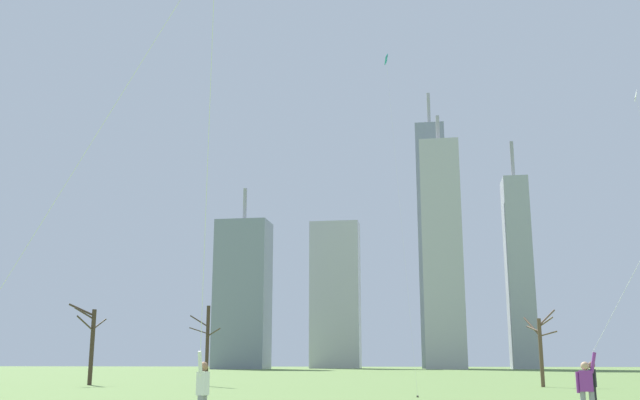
{
  "coord_description": "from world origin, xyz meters",
  "views": [
    {
      "loc": [
        2.85,
        -12.19,
        1.64
      ],
      "look_at": [
        0.0,
        6.0,
        5.78
      ],
      "focal_mm": 40.23,
      "sensor_mm": 36.0,
      "label": 1
    }
  ],
  "objects_px": {
    "kite_flyer_foreground_right_orange": "(635,290)",
    "bare_tree_left_of_center": "(91,341)",
    "bystander_far_off_by_trees": "(593,385)",
    "bare_tree_rightmost": "(541,345)",
    "distant_kite_drifting_left_teal": "(390,98)",
    "kite_flyer_far_back_blue": "(206,292)",
    "bare_tree_center": "(207,344)",
    "kite_flyer_midfield_center_pink": "(43,241)"
  },
  "relations": [
    {
      "from": "distant_kite_drifting_left_teal",
      "to": "kite_flyer_foreground_right_orange",
      "type": "bearing_deg",
      "value": -67.74
    },
    {
      "from": "kite_flyer_midfield_center_pink",
      "to": "distant_kite_drifting_left_teal",
      "type": "xyz_separation_m",
      "value": [
        6.65,
        23.98,
        12.01
      ]
    },
    {
      "from": "bystander_far_off_by_trees",
      "to": "bare_tree_center",
      "type": "bearing_deg",
      "value": 130.26
    },
    {
      "from": "kite_flyer_foreground_right_orange",
      "to": "bare_tree_rightmost",
      "type": "xyz_separation_m",
      "value": [
        1.4,
        28.56,
        -0.87
      ]
    },
    {
      "from": "kite_flyer_foreground_right_orange",
      "to": "bare_tree_left_of_center",
      "type": "height_order",
      "value": "kite_flyer_foreground_right_orange"
    },
    {
      "from": "bystander_far_off_by_trees",
      "to": "distant_kite_drifting_left_teal",
      "type": "bearing_deg",
      "value": 114.46
    },
    {
      "from": "kite_flyer_foreground_right_orange",
      "to": "kite_flyer_far_back_blue",
      "type": "relative_size",
      "value": 1.22
    },
    {
      "from": "kite_flyer_far_back_blue",
      "to": "bare_tree_center",
      "type": "height_order",
      "value": "kite_flyer_far_back_blue"
    },
    {
      "from": "bare_tree_center",
      "to": "bystander_far_off_by_trees",
      "type": "bearing_deg",
      "value": -49.74
    },
    {
      "from": "kite_flyer_midfield_center_pink",
      "to": "kite_flyer_foreground_right_orange",
      "type": "distance_m",
      "value": 15.25
    },
    {
      "from": "kite_flyer_foreground_right_orange",
      "to": "kite_flyer_midfield_center_pink",
      "type": "bearing_deg",
      "value": -157.92
    },
    {
      "from": "distant_kite_drifting_left_teal",
      "to": "bare_tree_rightmost",
      "type": "height_order",
      "value": "distant_kite_drifting_left_teal"
    },
    {
      "from": "bare_tree_center",
      "to": "bare_tree_left_of_center",
      "type": "bearing_deg",
      "value": 175.47
    },
    {
      "from": "kite_flyer_foreground_right_orange",
      "to": "bare_tree_rightmost",
      "type": "relative_size",
      "value": 3.19
    },
    {
      "from": "kite_flyer_far_back_blue",
      "to": "bare_tree_rightmost",
      "type": "relative_size",
      "value": 2.62
    },
    {
      "from": "kite_flyer_far_back_blue",
      "to": "bare_tree_left_of_center",
      "type": "height_order",
      "value": "kite_flyer_far_back_blue"
    },
    {
      "from": "bare_tree_rightmost",
      "to": "kite_flyer_foreground_right_orange",
      "type": "bearing_deg",
      "value": -92.81
    },
    {
      "from": "kite_flyer_foreground_right_orange",
      "to": "distant_kite_drifting_left_teal",
      "type": "xyz_separation_m",
      "value": [
        -7.47,
        18.26,
        12.77
      ]
    },
    {
      "from": "bare_tree_center",
      "to": "kite_flyer_midfield_center_pink",
      "type": "bearing_deg",
      "value": -78.81
    },
    {
      "from": "bystander_far_off_by_trees",
      "to": "bare_tree_rightmost",
      "type": "distance_m",
      "value": 25.46
    },
    {
      "from": "kite_flyer_foreground_right_orange",
      "to": "bystander_far_off_by_trees",
      "type": "relative_size",
      "value": 9.87
    },
    {
      "from": "kite_flyer_midfield_center_pink",
      "to": "bare_tree_rightmost",
      "type": "height_order",
      "value": "kite_flyer_midfield_center_pink"
    },
    {
      "from": "kite_flyer_far_back_blue",
      "to": "bystander_far_off_by_trees",
      "type": "bearing_deg",
      "value": 38.79
    },
    {
      "from": "bystander_far_off_by_trees",
      "to": "bare_tree_rightmost",
      "type": "relative_size",
      "value": 0.32
    },
    {
      "from": "bare_tree_center",
      "to": "bare_tree_rightmost",
      "type": "height_order",
      "value": "bare_tree_center"
    },
    {
      "from": "kite_flyer_midfield_center_pink",
      "to": "bare_tree_left_of_center",
      "type": "xyz_separation_m",
      "value": [
        -15.1,
        33.15,
        -1.31
      ]
    },
    {
      "from": "kite_flyer_foreground_right_orange",
      "to": "bystander_far_off_by_trees",
      "type": "height_order",
      "value": "kite_flyer_foreground_right_orange"
    },
    {
      "from": "kite_flyer_foreground_right_orange",
      "to": "kite_flyer_far_back_blue",
      "type": "xyz_separation_m",
      "value": [
        -10.57,
        -4.74,
        -0.34
      ]
    },
    {
      "from": "kite_flyer_midfield_center_pink",
      "to": "distant_kite_drifting_left_teal",
      "type": "relative_size",
      "value": 0.97
    },
    {
      "from": "kite_flyer_midfield_center_pink",
      "to": "bystander_far_off_by_trees",
      "type": "distance_m",
      "value": 16.54
    },
    {
      "from": "kite_flyer_midfield_center_pink",
      "to": "kite_flyer_far_back_blue",
      "type": "height_order",
      "value": "kite_flyer_midfield_center_pink"
    },
    {
      "from": "bystander_far_off_by_trees",
      "to": "distant_kite_drifting_left_teal",
      "type": "xyz_separation_m",
      "value": [
        -6.83,
        15.02,
        15.39
      ]
    },
    {
      "from": "kite_flyer_foreground_right_orange",
      "to": "bare_tree_left_of_center",
      "type": "relative_size",
      "value": 2.85
    },
    {
      "from": "kite_flyer_midfield_center_pink",
      "to": "kite_flyer_far_back_blue",
      "type": "bearing_deg",
      "value": 15.55
    },
    {
      "from": "kite_flyer_far_back_blue",
      "to": "bare_tree_center",
      "type": "bearing_deg",
      "value": 107.58
    },
    {
      "from": "kite_flyer_foreground_right_orange",
      "to": "bare_tree_rightmost",
      "type": "height_order",
      "value": "kite_flyer_foreground_right_orange"
    },
    {
      "from": "distant_kite_drifting_left_teal",
      "to": "bare_tree_left_of_center",
      "type": "bearing_deg",
      "value": 157.14
    },
    {
      "from": "kite_flyer_foreground_right_orange",
      "to": "bare_tree_center",
      "type": "xyz_separation_m",
      "value": [
        -20.54,
        26.74,
        -0.77
      ]
    },
    {
      "from": "kite_flyer_foreground_right_orange",
      "to": "bare_tree_left_of_center",
      "type": "bearing_deg",
      "value": 136.81
    },
    {
      "from": "kite_flyer_midfield_center_pink",
      "to": "bare_tree_center",
      "type": "height_order",
      "value": "kite_flyer_midfield_center_pink"
    },
    {
      "from": "bystander_far_off_by_trees",
      "to": "kite_flyer_midfield_center_pink",
      "type": "bearing_deg",
      "value": -146.36
    },
    {
      "from": "kite_flyer_midfield_center_pink",
      "to": "bare_tree_center",
      "type": "relative_size",
      "value": 3.54
    }
  ]
}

